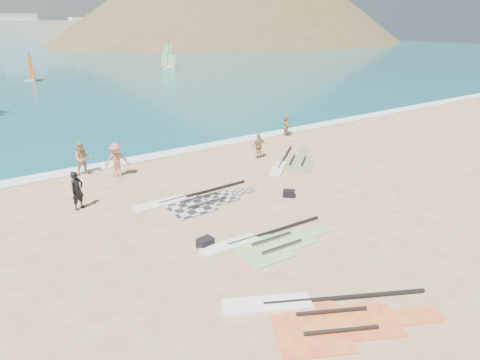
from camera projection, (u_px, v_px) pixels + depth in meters
ground at (286, 239)px, 15.32m from camera, size 300.00×300.00×0.00m
surf_line at (157, 156)px, 24.78m from camera, size 300.00×1.20×0.04m
headland_main at (238, 42)px, 159.64m from camera, size 143.00×143.00×45.00m
headland_minor at (288, 39)px, 185.60m from camera, size 70.00×70.00×28.00m
rig_grey at (189, 201)px, 18.43m from camera, size 5.88×2.31×0.20m
rig_green at (261, 243)px, 14.97m from camera, size 5.39×2.23×0.20m
rig_orange at (290, 163)px, 23.35m from camera, size 5.11×4.24×0.20m
rig_red at (314, 313)px, 11.37m from camera, size 5.73×4.22×0.20m
gear_bag_near at (205, 243)px, 14.73m from camera, size 0.62×0.49×0.36m
gear_bag_far at (289, 193)px, 18.99m from camera, size 0.66×0.66×0.33m
person_wetsuit at (77, 190)px, 17.51m from camera, size 0.76×0.68×1.75m
beachgoer_left at (83, 158)px, 21.46m from camera, size 0.95×0.77×1.84m
beachgoer_mid at (117, 160)px, 21.13m from camera, size 1.34×0.96×1.88m
beachgoer_back at (259, 146)px, 24.14m from camera, size 0.91×0.40×1.53m
beachgoer_right at (286, 125)px, 28.93m from camera, size 1.15×1.50×1.58m
windsurfer_centre at (32, 72)px, 55.39m from camera, size 2.28×2.68×4.03m
windsurfer_right at (168, 60)px, 70.11m from camera, size 2.56×2.66×4.70m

